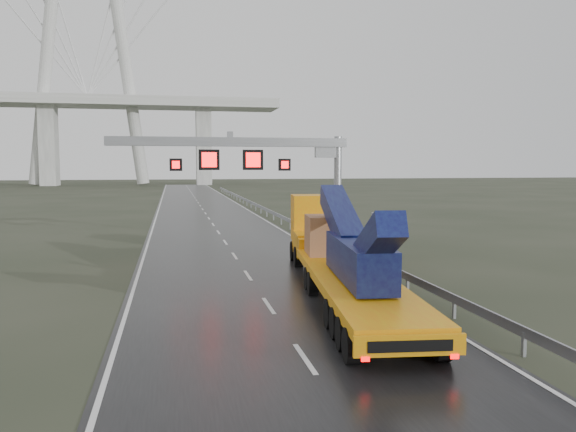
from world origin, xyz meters
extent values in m
plane|color=#293021|center=(0.00, 0.00, 0.00)|extent=(400.00, 400.00, 0.00)
cube|color=black|center=(0.00, 40.00, 0.01)|extent=(11.00, 200.00, 0.02)
cube|color=#A4A49F|center=(6.90, 18.00, 0.15)|extent=(1.20, 1.20, 0.30)
cylinder|color=gray|center=(6.90, 18.00, 3.60)|extent=(0.48, 0.48, 7.20)
cube|color=gray|center=(0.00, 18.00, 6.80)|extent=(14.80, 0.55, 0.55)
cube|color=gray|center=(6.10, 18.00, 6.30)|extent=(1.40, 0.35, 0.90)
cube|color=gray|center=(0.00, 18.00, 7.25)|extent=(0.35, 0.35, 0.35)
cube|color=black|center=(-1.30, 17.95, 5.70)|extent=(1.25, 0.25, 1.25)
cube|color=#FF0C0C|center=(-1.30, 17.81, 5.70)|extent=(0.90, 0.02, 0.90)
cube|color=black|center=(1.40, 17.95, 5.70)|extent=(1.25, 0.25, 1.25)
cube|color=#FF0C0C|center=(1.40, 17.81, 5.70)|extent=(0.90, 0.02, 0.90)
cube|color=black|center=(-3.30, 17.95, 5.40)|extent=(0.75, 0.25, 0.75)
cube|color=#FF0C0C|center=(-3.30, 17.81, 5.40)|extent=(0.54, 0.02, 0.54)
cube|color=black|center=(3.40, 17.95, 5.40)|extent=(0.75, 0.25, 0.75)
cube|color=#FF0C0C|center=(3.40, 17.81, 5.40)|extent=(0.54, 0.02, 0.54)
cube|color=#A4A49F|center=(-35.00, 140.00, 10.50)|extent=(4.00, 6.00, 21.00)
cube|color=#A4A49F|center=(5.00, 140.00, 10.50)|extent=(4.00, 6.00, 21.00)
cube|color=#DEA20C|center=(3.09, 3.23, 1.05)|extent=(4.38, 14.21, 0.35)
cube|color=#DEA20C|center=(2.27, -3.86, 0.85)|extent=(2.89, 0.45, 0.55)
cube|color=black|center=(2.27, -3.93, 0.85)|extent=(2.18, 0.27, 0.30)
cube|color=#FF0505|center=(1.13, -3.80, 0.55)|extent=(0.22, 0.06, 0.12)
cube|color=#FF0505|center=(3.41, -4.06, 0.55)|extent=(0.22, 0.06, 0.12)
cube|color=#DEA20C|center=(3.94, 10.57, 1.45)|extent=(2.72, 1.49, 0.50)
cube|color=#DEA20C|center=(4.12, 12.16, 1.20)|extent=(2.92, 3.27, 1.20)
cube|color=#DEA20C|center=(4.32, 13.94, 2.40)|extent=(2.71, 2.27, 2.60)
cube|color=black|center=(4.44, 14.95, 2.70)|extent=(2.29, 0.31, 1.20)
cube|color=#100E44|center=(2.98, 2.24, 2.00)|extent=(2.07, 6.11, 1.40)
cube|color=#100E44|center=(3.38, 5.71, 3.20)|extent=(1.62, 5.58, 2.55)
cube|color=#100E44|center=(2.69, -0.24, 2.90)|extent=(1.35, 4.03, 2.41)
cylinder|color=gray|center=(3.57, 2.17, 2.90)|extent=(0.33, 0.33, 1.60)
cube|color=#9C6846|center=(3.69, 8.39, 2.12)|extent=(2.43, 2.43, 1.80)
cylinder|color=black|center=(2.58, -1.24, 0.50)|extent=(2.99, 1.32, 1.00)
cylinder|color=black|center=(3.38, 5.71, 0.50)|extent=(2.99, 1.32, 1.00)
cylinder|color=black|center=(4.30, 13.74, 0.55)|extent=(2.80, 1.40, 1.10)
cylinder|color=gray|center=(6.72, 10.50, 1.27)|extent=(0.08, 0.08, 2.54)
cylinder|color=gray|center=(7.78, 10.50, 1.27)|extent=(0.08, 0.08, 2.54)
cube|color=#D59A0B|center=(7.25, 10.50, 2.28)|extent=(1.46, 0.38, 0.42)
cube|color=#553118|center=(7.25, 10.50, 1.75)|extent=(1.46, 0.38, 0.48)
cube|color=red|center=(6.00, 15.92, 0.49)|extent=(0.64, 0.43, 0.99)
camera|label=1|loc=(-3.50, -16.73, 5.38)|focal=35.00mm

